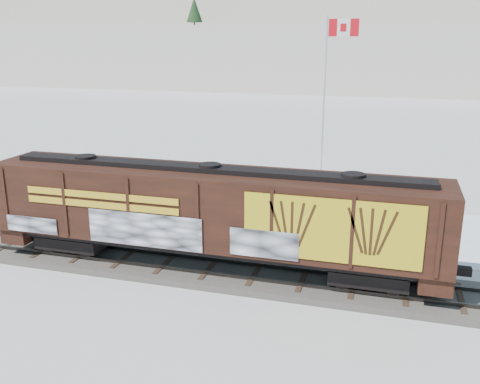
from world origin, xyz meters
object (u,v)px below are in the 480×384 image
(flagpole, at_px, (324,133))
(car_dark, at_px, (328,219))
(hopper_railcar, at_px, (210,211))
(car_silver, at_px, (94,199))
(car_white, at_px, (242,201))

(flagpole, height_order, car_dark, flagpole)
(hopper_railcar, xyz_separation_m, flagpole, (2.88, 13.11, 1.20))
(flagpole, distance_m, car_dark, 7.63)
(hopper_railcar, distance_m, car_dark, 7.83)
(hopper_railcar, relative_size, car_dark, 3.67)
(car_silver, xyz_separation_m, car_dark, (13.37, 0.30, -0.03))
(hopper_railcar, height_order, car_silver, hopper_railcar)
(hopper_railcar, height_order, car_white, hopper_railcar)
(hopper_railcar, relative_size, car_silver, 4.15)
(car_dark, bearing_deg, hopper_railcar, 167.41)
(car_dark, bearing_deg, car_silver, 112.01)
(hopper_railcar, height_order, flagpole, flagpole)
(hopper_railcar, xyz_separation_m, car_silver, (-9.22, 6.02, -2.02))
(hopper_railcar, distance_m, car_white, 8.04)
(hopper_railcar, xyz_separation_m, car_dark, (4.15, 6.32, -2.05))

